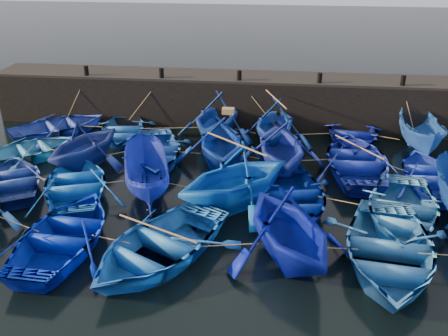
# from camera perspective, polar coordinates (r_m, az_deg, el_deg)

# --- Properties ---
(ground) EXTENTS (120.00, 120.00, 0.00)m
(ground) POSITION_cam_1_polar(r_m,az_deg,el_deg) (17.80, -1.24, -6.42)
(ground) COLOR black
(ground) RESTS_ON ground
(quay_wall) EXTENTS (26.00, 2.50, 2.50)m
(quay_wall) POSITION_cam_1_polar(r_m,az_deg,el_deg) (26.83, 1.88, 7.70)
(quay_wall) COLOR black
(quay_wall) RESTS_ON ground
(quay_top) EXTENTS (26.00, 2.50, 0.12)m
(quay_top) POSITION_cam_1_polar(r_m,az_deg,el_deg) (26.46, 1.92, 10.40)
(quay_top) COLOR black
(quay_top) RESTS_ON quay_wall
(bollard_0) EXTENTS (0.24, 0.24, 0.50)m
(bollard_0) POSITION_cam_1_polar(r_m,az_deg,el_deg) (27.39, -15.47, 10.70)
(bollard_0) COLOR black
(bollard_0) RESTS_ON quay_top
(bollard_1) EXTENTS (0.24, 0.24, 0.50)m
(bollard_1) POSITION_cam_1_polar(r_m,az_deg,el_deg) (26.16, -7.16, 10.75)
(bollard_1) COLOR black
(bollard_1) RESTS_ON quay_top
(bollard_2) EXTENTS (0.24, 0.24, 0.50)m
(bollard_2) POSITION_cam_1_polar(r_m,az_deg,el_deg) (25.52, 1.75, 10.56)
(bollard_2) COLOR black
(bollard_2) RESTS_ON quay_top
(bollard_3) EXTENTS (0.24, 0.24, 0.50)m
(bollard_3) POSITION_cam_1_polar(r_m,az_deg,el_deg) (25.49, 10.88, 10.11)
(bollard_3) COLOR black
(bollard_3) RESTS_ON quay_top
(bollard_4) EXTENTS (0.24, 0.24, 0.50)m
(bollard_4) POSITION_cam_1_polar(r_m,az_deg,el_deg) (26.08, 19.79, 9.42)
(bollard_4) COLOR black
(bollard_4) RESTS_ON quay_top
(boat_0) EXTENTS (5.83, 5.72, 0.99)m
(boat_0) POSITION_cam_1_polar(r_m,az_deg,el_deg) (26.70, -18.40, 4.59)
(boat_0) COLOR #223AA7
(boat_0) RESTS_ON ground
(boat_1) EXTENTS (4.00, 5.02, 0.93)m
(boat_1) POSITION_cam_1_polar(r_m,az_deg,el_deg) (25.47, -11.55, 4.35)
(boat_1) COLOR #1A4F9A
(boat_1) RESTS_ON ground
(boat_2) EXTENTS (4.74, 5.23, 2.38)m
(boat_2) POSITION_cam_1_polar(r_m,az_deg,el_deg) (24.67, -0.82, 5.98)
(boat_2) COLOR navy
(boat_2) RESTS_ON ground
(boat_3) EXTENTS (4.09, 4.63, 2.28)m
(boat_3) POSITION_cam_1_polar(r_m,az_deg,el_deg) (24.05, 5.82, 5.19)
(boat_3) COLOR navy
(boat_3) RESTS_ON ground
(boat_4) EXTENTS (3.94, 5.26, 1.04)m
(boat_4) POSITION_cam_1_polar(r_m,az_deg,el_deg) (24.95, 14.44, 3.73)
(boat_4) COLOR navy
(boat_4) RESTS_ON ground
(boat_5) EXTENTS (1.83, 4.64, 1.78)m
(boat_5) POSITION_cam_1_polar(r_m,az_deg,el_deg) (24.98, 21.58, 3.66)
(boat_5) COLOR #1F53B4
(boat_5) RESTS_ON ground
(boat_6) EXTENTS (5.22, 5.23, 0.89)m
(boat_6) POSITION_cam_1_polar(r_m,az_deg,el_deg) (24.27, -21.30, 1.96)
(boat_6) COLOR #2F79C3
(boat_6) RESTS_ON ground
(boat_7) EXTENTS (4.85, 5.16, 2.16)m
(boat_7) POSITION_cam_1_polar(r_m,az_deg,el_deg) (22.50, -15.70, 2.74)
(boat_7) COLOR navy
(boat_7) RESTS_ON ground
(boat_8) EXTENTS (4.68, 5.70, 1.03)m
(boat_8) POSITION_cam_1_polar(r_m,az_deg,el_deg) (22.50, -7.97, 1.90)
(boat_8) COLOR #1A4B9F
(boat_8) RESTS_ON ground
(boat_9) EXTENTS (4.72, 5.24, 2.45)m
(boat_9) POSITION_cam_1_polar(r_m,az_deg,el_deg) (21.61, -0.33, 3.19)
(boat_9) COLOR #0D3499
(boat_9) RESTS_ON ground
(boat_10) EXTENTS (4.56, 5.12, 2.44)m
(boat_10) POSITION_cam_1_polar(r_m,az_deg,el_deg) (21.26, 6.57, 2.63)
(boat_10) COLOR #1A2DA1
(boat_10) RESTS_ON ground
(boat_11) EXTENTS (4.07, 5.60, 1.14)m
(boat_11) POSITION_cam_1_polar(r_m,az_deg,el_deg) (22.06, 14.97, 0.92)
(boat_11) COLOR navy
(boat_11) RESTS_ON ground
(boat_12) EXTENTS (3.49, 4.76, 0.96)m
(boat_12) POSITION_cam_1_polar(r_m,az_deg,el_deg) (21.86, 22.50, -0.71)
(boat_12) COLOR #1D35CB
(boat_12) RESTS_ON ground
(boat_13) EXTENTS (4.80, 5.25, 0.89)m
(boat_13) POSITION_cam_1_polar(r_m,az_deg,el_deg) (21.67, -22.73, -1.08)
(boat_13) COLOR navy
(boat_13) RESTS_ON ground
(boat_14) EXTENTS (5.08, 5.95, 1.05)m
(boat_14) POSITION_cam_1_polar(r_m,az_deg,el_deg) (20.24, -16.49, -1.70)
(boat_14) COLOR blue
(boat_14) RESTS_ON ground
(boat_15) EXTENTS (3.07, 4.88, 1.77)m
(boat_15) POSITION_cam_1_polar(r_m,az_deg,el_deg) (19.54, -8.92, -0.72)
(boat_15) COLOR navy
(boat_15) RESTS_ON ground
(boat_16) EXTENTS (6.39, 6.33, 2.55)m
(boat_16) POSITION_cam_1_polar(r_m,az_deg,el_deg) (18.26, 1.30, -0.98)
(boat_16) COLOR blue
(boat_16) RESTS_ON ground
(boat_17) EXTENTS (4.26, 5.41, 1.02)m
(boat_17) POSITION_cam_1_polar(r_m,az_deg,el_deg) (18.71, 7.95, -3.19)
(boat_17) COLOR navy
(boat_17) RESTS_ON ground
(boat_18) EXTENTS (4.72, 5.88, 1.09)m
(boat_18) POSITION_cam_1_polar(r_m,az_deg,el_deg) (18.67, 19.67, -4.50)
(boat_18) COLOR #347AD4
(boat_18) RESTS_ON ground
(boat_21) EXTENTS (3.98, 5.37, 1.07)m
(boat_21) POSITION_cam_1_polar(r_m,az_deg,el_deg) (17.06, -17.68, -7.17)
(boat_21) COLOR #00199F
(boat_21) RESTS_ON ground
(boat_22) EXTENTS (6.08, 6.72, 1.14)m
(boat_22) POSITION_cam_1_polar(r_m,az_deg,el_deg) (15.82, -7.57, -8.67)
(boat_22) COLOR blue
(boat_22) RESTS_ON ground
(boat_23) EXTENTS (5.66, 5.97, 2.46)m
(boat_23) POSITION_cam_1_polar(r_m,az_deg,el_deg) (15.44, 7.38, -6.68)
(boat_23) COLOR #05139A
(boat_23) RESTS_ON ground
(boat_24) EXTENTS (4.74, 6.17, 1.19)m
(boat_24) POSITION_cam_1_polar(r_m,az_deg,el_deg) (16.20, 18.28, -8.89)
(boat_24) COLOR #2968B6
(boat_24) RESTS_ON ground
(wooden_crate) EXTENTS (0.50, 0.34, 0.24)m
(wooden_crate) POSITION_cam_1_polar(r_m,az_deg,el_deg) (21.11, 0.48, 6.54)
(wooden_crate) COLOR olive
(wooden_crate) RESTS_ON boat_9
(mooring_ropes) EXTENTS (17.75, 11.86, 2.10)m
(mooring_ropes) POSITION_cam_1_polar(r_m,az_deg,el_deg) (21.94, 0.42, 2.60)
(mooring_ropes) COLOR tan
(mooring_ropes) RESTS_ON ground
(loose_oars) EXTENTS (9.19, 12.03, 1.46)m
(loose_oars) POSITION_cam_1_polar(r_m,az_deg,el_deg) (19.41, 4.79, 2.33)
(loose_oars) COLOR #99724C
(loose_oars) RESTS_ON ground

